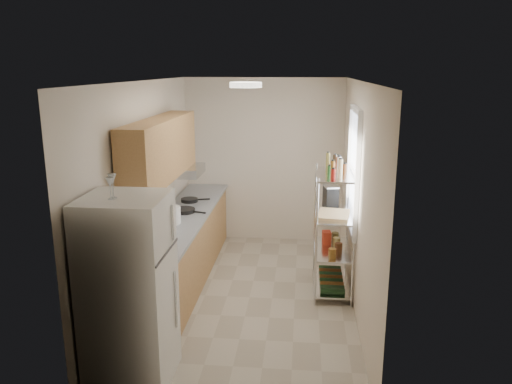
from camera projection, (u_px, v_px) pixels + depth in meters
The scene contains 16 objects.
room at pixel (249, 195), 5.81m from camera, with size 2.52×4.42×2.62m.
counter_run at pixel (183, 248), 6.53m from camera, with size 0.63×3.51×0.90m.
upper_cabinets at pixel (161, 149), 5.88m from camera, with size 0.33×2.20×0.72m, color #B4854D.
range_hood at pixel (183, 170), 6.75m from camera, with size 0.50×0.60×0.12m, color #B7BABC.
window at pixel (354, 170), 5.98m from camera, with size 0.06×1.00×1.46m, color white.
bakers_rack at pixel (334, 206), 6.05m from camera, with size 0.45×0.90×1.73m.
ceiling_dome at pixel (246, 85), 5.22m from camera, with size 0.34×0.34×0.06m, color white.
refrigerator at pixel (129, 291), 4.35m from camera, with size 0.70×0.70×1.70m, color silver.
wine_glass_a at pixel (113, 186), 4.07m from camera, with size 0.07×0.07×0.20m, color silver, non-canonical shape.
wine_glass_b at pixel (110, 189), 4.03m from camera, with size 0.07×0.07×0.18m, color silver, non-canonical shape.
rice_cooker at pixel (170, 215), 6.05m from camera, with size 0.26×0.26×0.21m, color white.
frying_pan_large at pixel (184, 210), 6.53m from camera, with size 0.29×0.29×0.05m, color black.
frying_pan_small at pixel (189, 200), 7.04m from camera, with size 0.24×0.24×0.05m, color black.
cutting_board at pixel (333, 215), 6.00m from camera, with size 0.37×0.48×0.03m, color tan.
espresso_machine at pixel (331, 196), 6.37m from camera, with size 0.16×0.24×0.28m, color black.
storage_bag at pixel (327, 237), 6.35m from camera, with size 0.10×0.14×0.16m, color #B42E16.
Camera 1 is at (0.61, -5.60, 2.75)m, focal length 35.00 mm.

